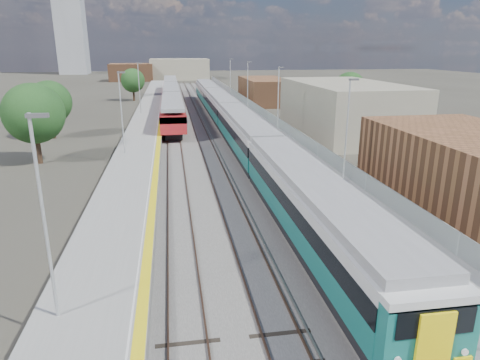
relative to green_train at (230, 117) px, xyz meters
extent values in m
plane|color=#47443A|center=(-1.50, 4.17, -2.39)|extent=(320.00, 320.00, 0.00)
cube|color=#565451|center=(-3.75, 6.67, -2.36)|extent=(10.50, 155.00, 0.06)
cube|color=#4C3323|center=(-0.72, 9.17, -2.28)|extent=(0.07, 160.00, 0.14)
cube|color=#4C3323|center=(0.72, 9.17, -2.28)|extent=(0.07, 160.00, 0.14)
cube|color=#4C3323|center=(-4.22, 9.17, -2.28)|extent=(0.07, 160.00, 0.14)
cube|color=#4C3323|center=(-2.78, 9.17, -2.28)|extent=(0.07, 160.00, 0.14)
cube|color=#4C3323|center=(-7.72, 9.17, -2.28)|extent=(0.07, 160.00, 0.14)
cube|color=#4C3323|center=(-6.28, 9.17, -2.28)|extent=(0.07, 160.00, 0.14)
cube|color=gray|center=(-1.05, 9.17, -2.29)|extent=(0.08, 160.00, 0.10)
cube|color=gray|center=(-2.45, 9.17, -2.29)|extent=(0.08, 160.00, 0.10)
cube|color=slate|center=(3.75, 6.67, -1.89)|extent=(4.70, 155.00, 1.00)
cube|color=gray|center=(3.75, 6.67, -1.39)|extent=(4.70, 155.00, 0.03)
cube|color=yellow|center=(1.65, 6.67, -1.37)|extent=(0.40, 155.00, 0.01)
cube|color=gray|center=(5.95, 6.67, -0.79)|extent=(0.06, 155.00, 1.20)
cylinder|color=#9EA0A3|center=(5.10, -23.83, 2.38)|extent=(0.12, 0.12, 7.50)
cube|color=#4C4C4F|center=(5.35, -23.83, 6.03)|extent=(0.70, 0.18, 0.14)
cylinder|color=#9EA0A3|center=(5.10, -3.83, 2.38)|extent=(0.12, 0.12, 7.50)
cube|color=#4C4C4F|center=(5.35, -3.83, 6.03)|extent=(0.70, 0.18, 0.14)
cylinder|color=#9EA0A3|center=(5.10, 16.17, 2.38)|extent=(0.12, 0.12, 7.50)
cube|color=#4C4C4F|center=(5.35, 16.17, 6.03)|extent=(0.70, 0.18, 0.14)
cylinder|color=#9EA0A3|center=(5.10, 36.17, 2.38)|extent=(0.12, 0.12, 7.50)
cube|color=#4C4C4F|center=(5.35, 36.17, 6.03)|extent=(0.70, 0.18, 0.14)
cube|color=slate|center=(-10.55, 6.67, -1.89)|extent=(4.30, 155.00, 1.00)
cube|color=gray|center=(-10.55, 6.67, -1.39)|extent=(4.30, 155.00, 0.03)
cube|color=yellow|center=(-8.65, 6.67, -1.37)|extent=(0.45, 155.00, 0.01)
cube|color=silver|center=(-9.00, 6.67, -1.37)|extent=(0.08, 155.00, 0.01)
cylinder|color=#9EA0A3|center=(-11.70, -37.83, 2.38)|extent=(0.12, 0.12, 7.50)
cube|color=#4C4C4F|center=(-11.45, -37.83, 6.03)|extent=(0.70, 0.18, 0.14)
cylinder|color=#9EA0A3|center=(-11.70, -11.83, 2.38)|extent=(0.12, 0.12, 7.50)
cube|color=#4C4C4F|center=(-11.45, -11.83, 6.03)|extent=(0.70, 0.18, 0.14)
cylinder|color=#9EA0A3|center=(-11.70, 14.17, 2.38)|extent=(0.12, 0.12, 7.50)
cube|color=#4C4C4F|center=(-11.45, 14.17, 6.03)|extent=(0.70, 0.18, 0.14)
cube|color=brown|center=(12.50, -27.83, 0.21)|extent=(9.00, 16.00, 5.20)
cube|color=gray|center=(14.50, -0.83, 0.81)|extent=(11.00, 22.00, 6.40)
cube|color=brown|center=(11.50, 32.17, 0.01)|extent=(8.00, 18.00, 4.80)
cube|color=gray|center=(-3.50, 104.17, 1.11)|extent=(20.00, 14.00, 7.00)
cube|color=brown|center=(-19.50, 99.17, 0.41)|extent=(14.00, 12.00, 5.60)
cube|color=gray|center=(-46.50, 144.17, 17.61)|extent=(11.00, 11.00, 40.00)
cube|color=black|center=(0.00, -31.85, -1.45)|extent=(2.91, 20.89, 0.49)
cube|color=#136258|center=(0.00, -31.85, -0.59)|extent=(3.02, 20.89, 1.22)
cube|color=black|center=(0.00, -31.85, 0.37)|extent=(3.09, 20.89, 0.84)
cube|color=silver|center=(0.00, -31.85, 1.04)|extent=(3.02, 20.89, 0.51)
cube|color=gray|center=(0.00, -31.85, 1.49)|extent=(2.68, 20.89, 0.43)
cube|color=black|center=(0.00, -10.46, -1.45)|extent=(2.91, 20.89, 0.49)
cube|color=#136258|center=(0.00, -10.46, -0.59)|extent=(3.02, 20.89, 1.22)
cube|color=black|center=(0.00, -10.46, 0.37)|extent=(3.09, 20.89, 0.84)
cube|color=silver|center=(0.00, -10.46, 1.04)|extent=(3.02, 20.89, 0.51)
cube|color=gray|center=(0.00, -10.46, 1.49)|extent=(2.68, 20.89, 0.43)
cube|color=black|center=(0.00, 10.93, -1.45)|extent=(2.91, 20.89, 0.49)
cube|color=#136258|center=(0.00, 10.93, -0.59)|extent=(3.02, 20.89, 1.22)
cube|color=black|center=(0.00, 10.93, 0.37)|extent=(3.09, 20.89, 0.84)
cube|color=silver|center=(0.00, 10.93, 1.04)|extent=(3.02, 20.89, 0.51)
cube|color=gray|center=(0.00, 10.93, 1.49)|extent=(2.68, 20.89, 0.43)
cube|color=black|center=(0.00, 32.32, -1.45)|extent=(2.91, 20.89, 0.49)
cube|color=#136258|center=(0.00, 32.32, -0.59)|extent=(3.02, 20.89, 1.22)
cube|color=black|center=(0.00, 32.32, 0.37)|extent=(3.09, 20.89, 0.84)
cube|color=silver|center=(0.00, 32.32, 1.04)|extent=(3.02, 20.89, 0.51)
cube|color=gray|center=(0.00, 32.32, 1.49)|extent=(2.68, 20.89, 0.43)
cube|color=#136258|center=(0.00, -42.57, -0.09)|extent=(3.00, 0.64, 2.25)
cube|color=black|center=(0.00, -42.90, 0.55)|extent=(2.46, 0.06, 0.86)
cube|color=yellow|center=(0.00, -42.96, -0.20)|extent=(1.12, 0.11, 2.25)
cube|color=black|center=(-7.00, 6.02, -1.89)|extent=(2.05, 17.39, 0.71)
cube|color=maroon|center=(-7.00, 6.02, -0.19)|extent=(3.01, 20.45, 2.15)
cube|color=black|center=(-7.00, 6.02, 0.35)|extent=(3.08, 20.45, 0.75)
cube|color=gray|center=(-7.00, 6.02, 1.43)|extent=(2.69, 20.45, 0.43)
cube|color=black|center=(-7.00, 26.98, -1.89)|extent=(2.05, 17.39, 0.71)
cube|color=maroon|center=(-7.00, 26.98, -0.19)|extent=(3.01, 20.45, 2.15)
cube|color=black|center=(-7.00, 26.98, 0.35)|extent=(3.08, 20.45, 0.75)
cube|color=gray|center=(-7.00, 26.98, 1.43)|extent=(2.69, 20.45, 0.43)
cube|color=black|center=(-7.00, 47.93, -1.89)|extent=(2.05, 17.39, 0.71)
cube|color=maroon|center=(-7.00, 47.93, -0.19)|extent=(3.01, 20.45, 2.15)
cube|color=black|center=(-7.00, 47.93, 0.35)|extent=(3.08, 20.45, 0.75)
cube|color=gray|center=(-7.00, 47.93, 1.43)|extent=(2.69, 20.45, 0.43)
cylinder|color=#382619|center=(-19.70, -10.45, -1.08)|extent=(0.44, 0.44, 2.63)
sphere|color=#1B3A16|center=(-19.70, -10.45, 2.35)|extent=(5.55, 5.55, 5.55)
cylinder|color=#382619|center=(-21.38, 1.79, -1.19)|extent=(0.44, 0.44, 2.41)
sphere|color=#1B3A16|center=(-21.38, 1.79, 1.96)|extent=(5.09, 5.09, 5.09)
cylinder|color=#382619|center=(-14.65, 40.07, -1.24)|extent=(0.44, 0.44, 2.30)
sphere|color=#1B3A16|center=(-14.65, 40.07, 1.76)|extent=(4.86, 4.86, 4.86)
cylinder|color=#382619|center=(21.13, 13.42, -1.18)|extent=(0.44, 0.44, 2.42)
sphere|color=#1B3A16|center=(21.13, 13.42, 1.98)|extent=(5.12, 5.12, 5.12)
camera|label=1|loc=(-7.22, -52.35, 8.08)|focal=32.00mm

